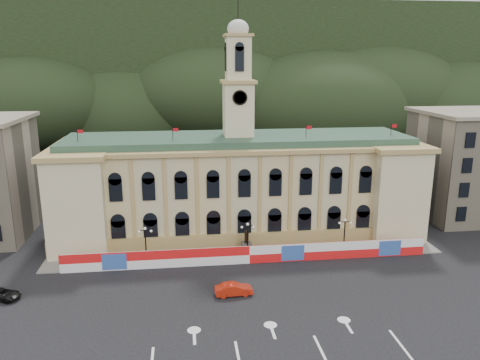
{
  "coord_description": "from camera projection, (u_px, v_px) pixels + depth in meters",
  "views": [
    {
      "loc": [
        -8.52,
        -43.51,
        26.98
      ],
      "look_at": [
        -0.94,
        18.0,
        11.04
      ],
      "focal_mm": 35.0,
      "sensor_mm": 36.0,
      "label": 1
    }
  ],
  "objects": [
    {
      "name": "ground",
      "position": [
        270.0,
        322.0,
        49.56
      ],
      "size": [
        260.0,
        260.0,
        0.0
      ],
      "primitive_type": "plane",
      "color": "black",
      "rests_on": "ground"
    },
    {
      "name": "lane_markings",
      "position": [
        279.0,
        350.0,
        44.75
      ],
      "size": [
        26.0,
        10.0,
        0.02
      ],
      "primitive_type": null,
      "color": "white",
      "rests_on": "ground"
    },
    {
      "name": "hill_ridge",
      "position": [
        206.0,
        82.0,
        161.97
      ],
      "size": [
        230.0,
        80.0,
        64.0
      ],
      "color": "black",
      "rests_on": "ground"
    },
    {
      "name": "city_hall",
      "position": [
        238.0,
        184.0,
        74.16
      ],
      "size": [
        56.2,
        17.6,
        37.1
      ],
      "color": "#C7BD8F",
      "rests_on": "ground"
    },
    {
      "name": "side_building_right",
      "position": [
        479.0,
        164.0,
        82.06
      ],
      "size": [
        21.0,
        17.0,
        18.6
      ],
      "color": "tan",
      "rests_on": "ground"
    },
    {
      "name": "hoarding_fence",
      "position": [
        250.0,
        255.0,
        63.73
      ],
      "size": [
        50.0,
        0.44,
        2.5
      ],
      "color": "red",
      "rests_on": "ground"
    },
    {
      "name": "pavement",
      "position": [
        247.0,
        255.0,
        66.6
      ],
      "size": [
        56.0,
        5.5,
        0.16
      ],
      "primitive_type": "cube",
      "color": "slate",
      "rests_on": "ground"
    },
    {
      "name": "statue",
      "position": [
        247.0,
        247.0,
        66.56
      ],
      "size": [
        1.4,
        1.4,
        3.72
      ],
      "color": "#595651",
      "rests_on": "ground"
    },
    {
      "name": "lamp_left",
      "position": [
        146.0,
        241.0,
        63.47
      ],
      "size": [
        1.96,
        0.44,
        5.15
      ],
      "color": "black",
      "rests_on": "ground"
    },
    {
      "name": "lamp_center",
      "position": [
        248.0,
        237.0,
        65.13
      ],
      "size": [
        1.96,
        0.44,
        5.15
      ],
      "color": "black",
      "rests_on": "ground"
    },
    {
      "name": "lamp_right",
      "position": [
        344.0,
        232.0,
        66.79
      ],
      "size": [
        1.96,
        0.44,
        5.15
      ],
      "color": "black",
      "rests_on": "ground"
    },
    {
      "name": "red_sedan",
      "position": [
        234.0,
        289.0,
        55.15
      ],
      "size": [
        2.09,
        4.65,
        1.47
      ],
      "primitive_type": "imported",
      "rotation": [
        0.0,
        0.0,
        1.63
      ],
      "color": "red",
      "rests_on": "ground"
    },
    {
      "name": "black_suv",
      "position": [
        2.0,
        294.0,
        54.24
      ],
      "size": [
        4.9,
        5.77,
        1.24
      ],
      "primitive_type": "imported",
      "rotation": [
        0.0,
        0.0,
        1.22
      ],
      "color": "black",
      "rests_on": "ground"
    }
  ]
}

